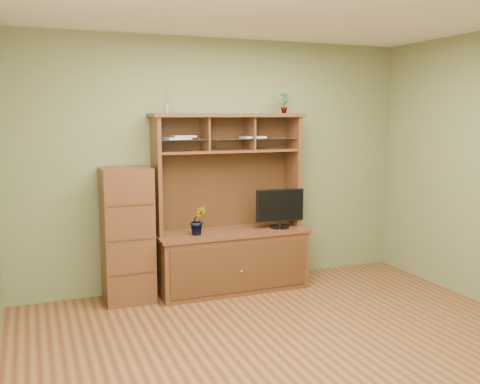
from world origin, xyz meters
TOP-DOWN VIEW (x-y plane):
  - room at (0.00, 0.00)m, footprint 4.54×4.04m
  - media_hutch at (0.05, 1.73)m, footprint 1.66×0.61m
  - monitor at (0.59, 1.64)m, footprint 0.54×0.21m
  - orchid_plant at (-0.34, 1.65)m, footprint 0.19×0.16m
  - top_plant at (0.71, 1.80)m, footprint 0.14×0.11m
  - reed_diffuser at (-0.61, 1.80)m, footprint 0.06×0.06m
  - magazines at (-0.21, 1.80)m, footprint 1.12×0.23m
  - side_cabinet at (-1.05, 1.76)m, footprint 0.49×0.44m

SIDE VIEW (x-z plane):
  - media_hutch at x=0.05m, z-range -0.43..1.47m
  - side_cabinet at x=-1.05m, z-range 0.00..1.37m
  - orchid_plant at x=-0.34m, z-range 0.65..0.96m
  - monitor at x=0.59m, z-range 0.66..1.09m
  - room at x=0.00m, z-range -0.02..2.72m
  - magazines at x=-0.21m, z-range 1.63..1.67m
  - reed_diffuser at x=-0.61m, z-range 1.87..2.15m
  - top_plant at x=0.71m, z-range 1.90..2.14m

